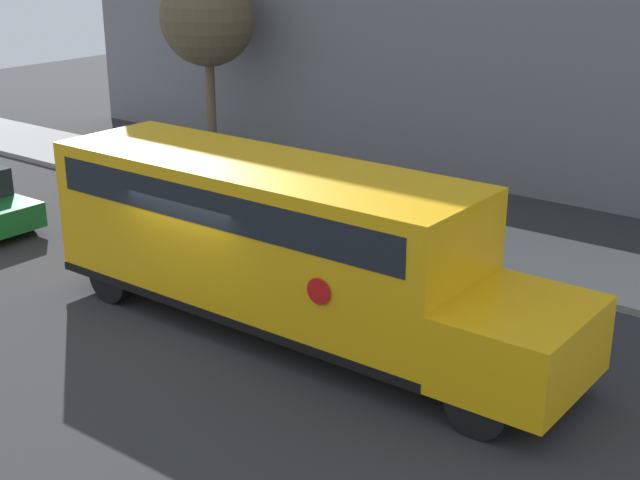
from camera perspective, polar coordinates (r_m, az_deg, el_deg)
ground_plane at (r=16.96m, az=-6.86°, el=-5.10°), size 60.00×60.00×0.00m
sidewalk_strip at (r=21.69m, az=5.12°, el=0.78°), size 44.00×3.00×0.15m
school_bus at (r=15.91m, az=-2.68°, el=0.15°), size 10.31×2.57×3.07m
tree_near_sidewalk at (r=28.26m, az=-7.20°, el=13.88°), size 2.96×2.96×5.80m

